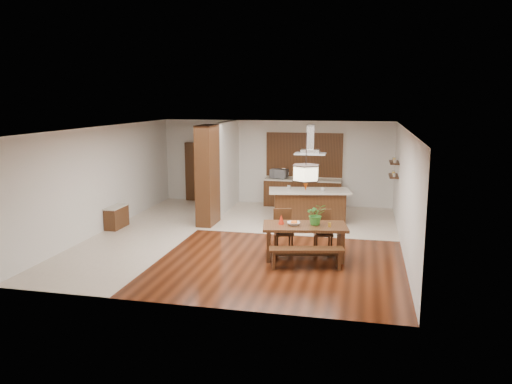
% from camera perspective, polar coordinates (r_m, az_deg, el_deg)
% --- Properties ---
extents(room_shell, '(9.00, 9.04, 2.92)m').
position_cam_1_polar(room_shell, '(12.88, -1.31, 3.61)').
color(room_shell, '#361609').
rests_on(room_shell, ground).
extents(tile_hallway, '(2.50, 9.00, 0.01)m').
position_cam_1_polar(tile_hallway, '(14.18, -12.17, -4.46)').
color(tile_hallway, beige).
rests_on(tile_hallway, ground).
extents(tile_kitchen, '(5.50, 4.00, 0.01)m').
position_cam_1_polar(tile_kitchen, '(15.46, 5.45, -3.00)').
color(tile_kitchen, beige).
rests_on(tile_kitchen, ground).
extents(soffit_band, '(8.00, 9.00, 0.02)m').
position_cam_1_polar(soffit_band, '(12.80, -1.32, 7.26)').
color(soffit_band, '#432410').
rests_on(soffit_band, room_shell).
extents(partition_pier, '(0.45, 1.00, 2.90)m').
position_cam_1_polar(partition_pier, '(14.49, -5.55, 1.90)').
color(partition_pier, '#321C0D').
rests_on(partition_pier, ground).
extents(partition_stub, '(0.18, 2.40, 2.90)m').
position_cam_1_polar(partition_stub, '(16.48, -3.30, 3.00)').
color(partition_stub, silver).
rests_on(partition_stub, ground).
extents(hallway_console, '(0.37, 0.88, 0.63)m').
position_cam_1_polar(hallway_console, '(14.74, -15.65, -2.79)').
color(hallway_console, '#321C0D').
rests_on(hallway_console, ground).
extents(hallway_doorway, '(1.10, 0.20, 2.10)m').
position_cam_1_polar(hallway_doorway, '(17.96, -6.34, 2.30)').
color(hallway_doorway, '#321C0D').
rests_on(hallway_doorway, ground).
extents(rear_counter, '(2.60, 0.62, 0.95)m').
position_cam_1_polar(rear_counter, '(17.04, 5.35, -0.10)').
color(rear_counter, '#321C0D').
rests_on(rear_counter, ground).
extents(kitchen_window, '(2.60, 0.08, 1.50)m').
position_cam_1_polar(kitchen_window, '(17.10, 5.54, 4.26)').
color(kitchen_window, olive).
rests_on(kitchen_window, room_shell).
extents(shelf_lower, '(0.26, 0.90, 0.04)m').
position_cam_1_polar(shelf_lower, '(15.20, 15.44, 1.79)').
color(shelf_lower, '#321C0D').
rests_on(shelf_lower, room_shell).
extents(shelf_upper, '(0.26, 0.90, 0.04)m').
position_cam_1_polar(shelf_upper, '(15.15, 15.52, 3.29)').
color(shelf_upper, '#321C0D').
rests_on(shelf_upper, room_shell).
extents(dining_table, '(2.04, 1.27, 0.79)m').
position_cam_1_polar(dining_table, '(11.53, 5.59, -4.79)').
color(dining_table, '#321C0D').
rests_on(dining_table, ground).
extents(dining_bench, '(1.65, 0.69, 0.45)m').
position_cam_1_polar(dining_bench, '(10.97, 5.75, -7.54)').
color(dining_bench, '#321C0D').
rests_on(dining_bench, ground).
extents(dining_chair_left, '(0.56, 0.56, 1.00)m').
position_cam_1_polar(dining_chair_left, '(12.09, 3.17, -4.42)').
color(dining_chair_left, '#321C0D').
rests_on(dining_chair_left, ground).
extents(dining_chair_right, '(0.53, 0.53, 1.00)m').
position_cam_1_polar(dining_chair_right, '(12.15, 7.68, -4.45)').
color(dining_chair_right, '#321C0D').
rests_on(dining_chair_right, ground).
extents(pendant_lantern, '(0.64, 0.64, 1.31)m').
position_cam_1_polar(pendant_lantern, '(11.20, 5.74, 3.43)').
color(pendant_lantern, '#FFF2C3').
rests_on(pendant_lantern, room_shell).
extents(foliage_plant, '(0.54, 0.50, 0.49)m').
position_cam_1_polar(foliage_plant, '(11.47, 6.87, -2.54)').
color(foliage_plant, '#317B29').
rests_on(foliage_plant, dining_table).
extents(fruit_bowl, '(0.35, 0.35, 0.07)m').
position_cam_1_polar(fruit_bowl, '(11.44, 4.32, -3.62)').
color(fruit_bowl, beige).
rests_on(fruit_bowl, dining_table).
extents(napkin_cone, '(0.16, 0.16, 0.22)m').
position_cam_1_polar(napkin_cone, '(11.49, 2.90, -3.14)').
color(napkin_cone, '#B4210C').
rests_on(napkin_cone, dining_table).
extents(gold_ornament, '(0.09, 0.09, 0.10)m').
position_cam_1_polar(gold_ornament, '(11.37, 8.40, -3.71)').
color(gold_ornament, gold).
rests_on(gold_ornament, dining_table).
extents(kitchen_island, '(2.53, 1.46, 0.98)m').
position_cam_1_polar(kitchen_island, '(14.93, 6.11, -1.54)').
color(kitchen_island, '#321C0D').
rests_on(kitchen_island, ground).
extents(range_hood, '(0.90, 0.55, 0.87)m').
position_cam_1_polar(range_hood, '(14.64, 6.26, 5.98)').
color(range_hood, silver).
rests_on(range_hood, room_shell).
extents(island_cup, '(0.12, 0.12, 0.09)m').
position_cam_1_polar(island_cup, '(14.69, 7.62, 0.31)').
color(island_cup, white).
rests_on(island_cup, kitchen_island).
extents(microwave, '(0.61, 0.46, 0.31)m').
position_cam_1_polar(microwave, '(17.07, 2.64, 2.10)').
color(microwave, '#B6B7BD').
rests_on(microwave, rear_counter).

